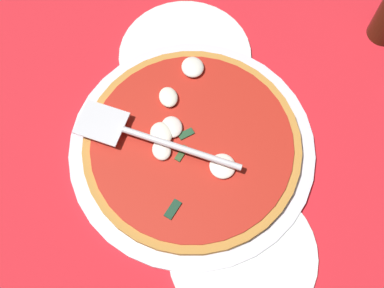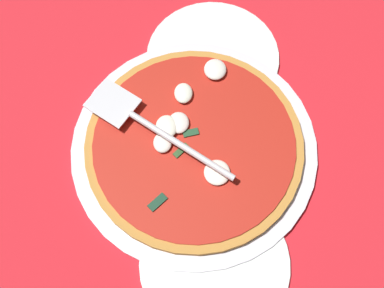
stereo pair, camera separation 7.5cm
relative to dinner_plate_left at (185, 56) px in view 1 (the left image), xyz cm
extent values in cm
cube|color=red|center=(14.67, -5.35, -1.00)|extent=(112.14, 112.14, 0.80)
cube|color=silver|center=(-14.84, -28.96, -0.55)|extent=(5.90, 5.90, 0.10)
cube|color=silver|center=(-14.84, -17.16, -0.55)|extent=(5.90, 5.90, 0.10)
cube|color=silver|center=(-14.84, -5.35, -0.55)|extent=(5.90, 5.90, 0.10)
cube|color=silver|center=(-8.94, -23.06, -0.55)|extent=(5.90, 5.90, 0.10)
cube|color=silver|center=(-8.94, -11.26, -0.55)|extent=(5.90, 5.90, 0.10)
cube|color=silver|center=(-8.94, 0.55, -0.55)|extent=(5.90, 5.90, 0.10)
cube|color=silver|center=(-8.94, 12.35, -0.55)|extent=(5.90, 5.90, 0.10)
cube|color=silver|center=(-3.04, -28.96, -0.55)|extent=(5.90, 5.90, 0.10)
cube|color=silver|center=(-3.04, -17.16, -0.55)|extent=(5.90, 5.90, 0.10)
cube|color=white|center=(-3.04, -5.35, -0.55)|extent=(5.90, 5.90, 0.10)
cube|color=white|center=(-3.04, 6.45, -0.55)|extent=(5.90, 5.90, 0.10)
cube|color=silver|center=(-3.04, 18.25, -0.55)|extent=(5.90, 5.90, 0.10)
cube|color=silver|center=(-3.04, 30.06, -0.55)|extent=(5.90, 5.90, 0.10)
cube|color=silver|center=(2.86, -23.06, -0.55)|extent=(5.90, 5.90, 0.10)
cube|color=white|center=(2.86, -11.26, -0.55)|extent=(5.90, 5.90, 0.10)
cube|color=silver|center=(2.86, 0.55, -0.55)|extent=(5.90, 5.90, 0.10)
cube|color=silver|center=(2.86, 12.35, -0.55)|extent=(5.90, 5.90, 0.10)
cube|color=silver|center=(2.86, 24.16, -0.55)|extent=(5.90, 5.90, 0.10)
cube|color=silver|center=(2.86, 35.96, -0.55)|extent=(5.90, 5.90, 0.10)
cube|color=white|center=(8.77, -28.96, -0.55)|extent=(5.90, 5.90, 0.10)
cube|color=white|center=(8.77, -17.16, -0.55)|extent=(5.90, 5.90, 0.10)
cube|color=white|center=(8.77, -5.35, -0.55)|extent=(5.90, 5.90, 0.10)
cube|color=silver|center=(8.77, 6.45, -0.55)|extent=(5.90, 5.90, 0.10)
cube|color=white|center=(8.77, 18.25, -0.55)|extent=(5.90, 5.90, 0.10)
cube|color=white|center=(8.77, 30.06, -0.55)|extent=(5.90, 5.90, 0.10)
cube|color=white|center=(14.67, -23.06, -0.55)|extent=(5.90, 5.90, 0.10)
cube|color=white|center=(14.67, -11.26, -0.55)|extent=(5.90, 5.90, 0.10)
cube|color=silver|center=(14.67, 0.55, -0.55)|extent=(5.90, 5.90, 0.10)
cube|color=white|center=(14.67, 12.35, -0.55)|extent=(5.90, 5.90, 0.10)
cube|color=white|center=(14.67, 24.16, -0.55)|extent=(5.90, 5.90, 0.10)
cube|color=silver|center=(20.57, -28.96, -0.55)|extent=(5.90, 5.90, 0.10)
cube|color=silver|center=(20.57, -17.16, -0.55)|extent=(5.90, 5.90, 0.10)
cube|color=white|center=(20.57, -5.35, -0.55)|extent=(5.90, 5.90, 0.10)
cube|color=silver|center=(20.57, 6.45, -0.55)|extent=(5.90, 5.90, 0.10)
cube|color=silver|center=(20.57, 18.25, -0.55)|extent=(5.90, 5.90, 0.10)
cube|color=silver|center=(26.47, -34.87, -0.55)|extent=(5.90, 5.90, 0.10)
cube|color=white|center=(26.47, -23.06, -0.55)|extent=(5.90, 5.90, 0.10)
cube|color=white|center=(26.47, -11.26, -0.55)|extent=(5.90, 5.90, 0.10)
cube|color=silver|center=(26.47, 0.55, -0.55)|extent=(5.90, 5.90, 0.10)
cube|color=white|center=(26.47, 12.35, -0.55)|extent=(5.90, 5.90, 0.10)
cube|color=white|center=(26.47, 24.16, -0.55)|extent=(5.90, 5.90, 0.10)
cube|color=silver|center=(32.37, -17.16, -0.55)|extent=(5.90, 5.90, 0.10)
cube|color=silver|center=(32.37, -5.35, -0.55)|extent=(5.90, 5.90, 0.10)
cube|color=silver|center=(32.37, 6.45, -0.55)|extent=(5.90, 5.90, 0.10)
cube|color=silver|center=(32.37, 18.25, -0.55)|extent=(5.90, 5.90, 0.10)
cube|color=white|center=(38.28, 0.55, -0.55)|extent=(5.90, 5.90, 0.10)
cube|color=white|center=(38.28, 12.35, -0.55)|extent=(5.90, 5.90, 0.10)
cylinder|color=silver|center=(17.25, -3.94, 0.16)|extent=(39.28, 39.28, 1.32)
cylinder|color=white|center=(0.00, 0.00, 0.00)|extent=(23.15, 23.15, 1.00)
cylinder|color=white|center=(35.52, -1.65, 0.00)|extent=(21.99, 21.99, 1.00)
cylinder|color=#C28337|center=(17.25, -3.94, 1.42)|extent=(34.60, 34.60, 1.21)
cylinder|color=red|center=(17.25, -3.94, 2.18)|extent=(31.97, 31.97, 0.30)
ellipsoid|color=white|center=(22.49, -0.67, 2.80)|extent=(4.12, 4.00, 0.95)
ellipsoid|color=white|center=(4.44, 0.04, 2.98)|extent=(4.01, 3.71, 1.29)
ellipsoid|color=white|center=(14.86, -8.17, 3.02)|extent=(4.04, 3.49, 1.39)
ellipsoid|color=white|center=(13.96, -6.28, 2.89)|extent=(3.76, 3.31, 1.13)
ellipsoid|color=white|center=(8.71, -5.30, 2.96)|extent=(3.71, 2.98, 1.26)
ellipsoid|color=silver|center=(17.29, -8.86, 2.86)|extent=(3.44, 2.89, 1.06)
cube|color=#1F482A|center=(15.59, -4.41, 2.48)|extent=(1.61, 2.65, 0.30)
cube|color=#153925|center=(26.71, -9.76, 2.48)|extent=(2.95, 3.11, 0.30)
cube|color=#2B4F26|center=(18.55, -6.02, 2.48)|extent=(2.57, 2.69, 0.30)
cube|color=silver|center=(10.58, -16.66, 3.87)|extent=(9.20, 9.44, 0.30)
cylinder|color=silver|center=(18.38, -6.01, 4.22)|extent=(12.13, 16.06, 1.00)
camera|label=1|loc=(45.28, -12.40, 70.80)|focal=44.57mm
camera|label=2|loc=(46.51, -5.02, 70.80)|focal=44.57mm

